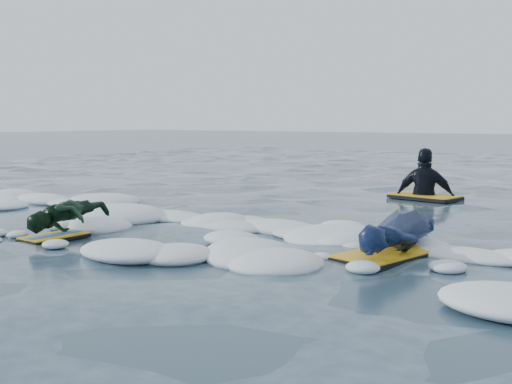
# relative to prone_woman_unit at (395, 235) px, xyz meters

# --- Properties ---
(ground) EXTENTS (120.00, 120.00, 0.00)m
(ground) POSITION_rel_prone_woman_unit_xyz_m (-2.52, -1.17, -0.21)
(ground) COLOR #18293A
(ground) RESTS_ON ground
(foam_band) EXTENTS (12.00, 3.10, 0.30)m
(foam_band) POSITION_rel_prone_woman_unit_xyz_m (-2.52, -0.14, -0.21)
(foam_band) COLOR white
(foam_band) RESTS_ON ground
(prone_woman_unit) EXTENTS (0.77, 1.65, 0.41)m
(prone_woman_unit) POSITION_rel_prone_woman_unit_xyz_m (0.00, 0.00, 0.00)
(prone_woman_unit) COLOR black
(prone_woman_unit) RESTS_ON ground
(prone_child_unit) EXTENTS (0.71, 1.17, 0.43)m
(prone_child_unit) POSITION_rel_prone_woman_unit_xyz_m (-3.46, -1.24, 0.01)
(prone_child_unit) COLOR black
(prone_child_unit) RESTS_ON ground
(waiting_rider_unit) EXTENTS (1.24, 0.81, 1.72)m
(waiting_rider_unit) POSITION_rel_prone_woman_unit_xyz_m (-1.45, 4.57, -0.20)
(waiting_rider_unit) COLOR black
(waiting_rider_unit) RESTS_ON ground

